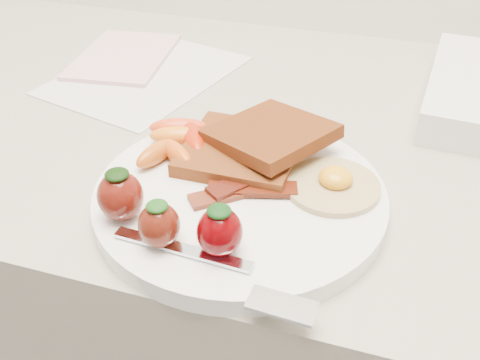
% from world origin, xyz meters
% --- Properties ---
extents(counter, '(2.00, 0.60, 0.90)m').
position_xyz_m(counter, '(0.00, 1.70, 0.45)').
color(counter, gray).
rests_on(counter, ground).
extents(plate, '(0.27, 0.27, 0.02)m').
position_xyz_m(plate, '(-0.00, 1.53, 0.91)').
color(plate, white).
rests_on(plate, counter).
extents(toast_lower, '(0.11, 0.11, 0.01)m').
position_xyz_m(toast_lower, '(-0.02, 1.58, 0.93)').
color(toast_lower, '#411F08').
rests_on(toast_lower, plate).
extents(toast_upper, '(0.14, 0.14, 0.02)m').
position_xyz_m(toast_upper, '(0.01, 1.60, 0.94)').
color(toast_upper, '#361405').
rests_on(toast_upper, toast_lower).
extents(fried_egg, '(0.09, 0.09, 0.02)m').
position_xyz_m(fried_egg, '(0.08, 1.56, 0.92)').
color(fried_egg, beige).
rests_on(fried_egg, plate).
extents(bacon_strips, '(0.10, 0.09, 0.01)m').
position_xyz_m(bacon_strips, '(0.00, 1.53, 0.92)').
color(bacon_strips, '#4E0A09').
rests_on(bacon_strips, plate).
extents(baby_carrots, '(0.08, 0.10, 0.02)m').
position_xyz_m(baby_carrots, '(-0.08, 1.58, 0.93)').
color(baby_carrots, orange).
rests_on(baby_carrots, plate).
extents(strawberries, '(0.13, 0.06, 0.05)m').
position_xyz_m(strawberries, '(-0.04, 1.45, 0.94)').
color(strawberries, '#54110A').
rests_on(strawberries, plate).
extents(fork, '(0.17, 0.05, 0.00)m').
position_xyz_m(fork, '(0.02, 1.42, 0.92)').
color(fork, silver).
rests_on(fork, plate).
extents(paper_sheet, '(0.25, 0.29, 0.00)m').
position_xyz_m(paper_sheet, '(-0.21, 1.76, 0.90)').
color(paper_sheet, silver).
rests_on(paper_sheet, counter).
extents(notepad, '(0.14, 0.19, 0.01)m').
position_xyz_m(notepad, '(-0.26, 1.80, 0.91)').
color(notepad, beige).
rests_on(notepad, paper_sheet).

